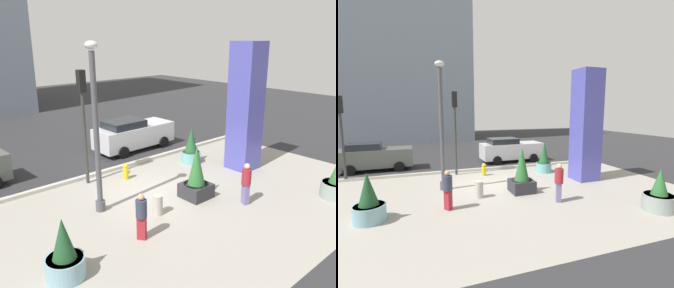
# 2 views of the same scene
# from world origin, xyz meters

# --- Properties ---
(ground_plane) EXTENTS (60.00, 60.00, 0.00)m
(ground_plane) POSITION_xyz_m (0.00, 4.00, 0.00)
(ground_plane) COLOR #2D2D30
(plaza_pavement) EXTENTS (18.00, 10.00, 0.02)m
(plaza_pavement) POSITION_xyz_m (0.00, -2.00, 0.00)
(plaza_pavement) COLOR #9E998E
(plaza_pavement) RESTS_ON ground_plane
(curb_strip) EXTENTS (18.00, 0.24, 0.16)m
(curb_strip) POSITION_xyz_m (0.00, 3.12, 0.08)
(curb_strip) COLOR #B7B2A8
(curb_strip) RESTS_ON ground_plane
(lamp_post) EXTENTS (0.44, 0.44, 6.09)m
(lamp_post) POSITION_xyz_m (-2.43, -0.03, 2.97)
(lamp_post) COLOR #4C4C51
(lamp_post) RESTS_ON ground_plane
(art_pillar_blue) EXTENTS (1.25, 1.25, 6.01)m
(art_pillar_blue) POSITION_xyz_m (5.17, -0.74, 3.01)
(art_pillar_blue) COLOR #4C4CAD
(art_pillar_blue) RESTS_ON ground_plane
(potted_plant_near_left) EXTENTS (1.07, 1.07, 2.15)m
(potted_plant_near_left) POSITION_xyz_m (1.03, -1.59, 0.86)
(potted_plant_near_left) COLOR #2D2D33
(potted_plant_near_left) RESTS_ON ground_plane
(potted_plant_mid_plaza) EXTENTS (1.07, 1.07, 1.76)m
(potted_plant_mid_plaza) POSITION_xyz_m (-5.18, -2.73, 0.67)
(potted_plant_mid_plaza) COLOR #7AA8B7
(potted_plant_mid_plaza) RESTS_ON ground_plane
(potted_plant_curbside) EXTENTS (1.15, 1.15, 1.68)m
(potted_plant_curbside) POSITION_xyz_m (5.17, -5.32, 0.58)
(potted_plant_curbside) COLOR gray
(potted_plant_curbside) RESTS_ON ground_plane
(potted_plant_by_pillar) EXTENTS (0.96, 0.96, 1.83)m
(potted_plant_by_pillar) POSITION_xyz_m (3.79, 1.42, 0.74)
(potted_plant_by_pillar) COLOR #6BB2B2
(potted_plant_by_pillar) RESTS_ON ground_plane
(fire_hydrant) EXTENTS (0.36, 0.26, 0.75)m
(fire_hydrant) POSITION_xyz_m (0.05, 1.85, 0.37)
(fire_hydrant) COLOR gold
(fire_hydrant) RESTS_ON ground_plane
(concrete_bollard) EXTENTS (0.36, 0.36, 0.75)m
(concrete_bollard) POSITION_xyz_m (-1.04, -1.68, 0.38)
(concrete_bollard) COLOR #B2ADA3
(concrete_bollard) RESTS_ON ground_plane
(traffic_light_corner) EXTENTS (0.28, 0.42, 4.92)m
(traffic_light_corner) POSITION_xyz_m (-1.47, 2.60, 3.29)
(traffic_light_corner) COLOR #333833
(traffic_light_corner) RESTS_ON ground_plane
(traffic_light_far_side) EXTENTS (0.28, 0.42, 4.60)m
(traffic_light_far_side) POSITION_xyz_m (-7.33, 3.08, 3.10)
(traffic_light_far_side) COLOR #333833
(traffic_light_far_side) RESTS_ON ground_plane
(car_far_lane) EXTENTS (4.45, 2.11, 1.80)m
(car_far_lane) POSITION_xyz_m (-6.24, 5.35, 0.91)
(car_far_lane) COLOR #565B56
(car_far_lane) RESTS_ON ground_plane
(car_passing_lane) EXTENTS (4.64, 2.07, 1.78)m
(car_passing_lane) POSITION_xyz_m (2.96, 5.20, 0.90)
(car_passing_lane) COLOR silver
(car_passing_lane) RESTS_ON ground_plane
(pedestrian_on_sidewalk) EXTENTS (0.50, 0.50, 1.58)m
(pedestrian_on_sidewalk) POSITION_xyz_m (-2.49, -2.58, 0.87)
(pedestrian_on_sidewalk) COLOR maroon
(pedestrian_on_sidewalk) RESTS_ON ground_plane
(pedestrian_crossing) EXTENTS (0.47, 0.47, 1.66)m
(pedestrian_crossing) POSITION_xyz_m (2.01, -3.26, 0.92)
(pedestrian_crossing) COLOR slate
(pedestrian_crossing) RESTS_ON ground_plane
(highrise_across_street) EXTENTS (15.12, 11.50, 29.41)m
(highrise_across_street) POSITION_xyz_m (-4.51, 24.29, 14.71)
(highrise_across_street) COLOR gray
(highrise_across_street) RESTS_ON ground_plane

